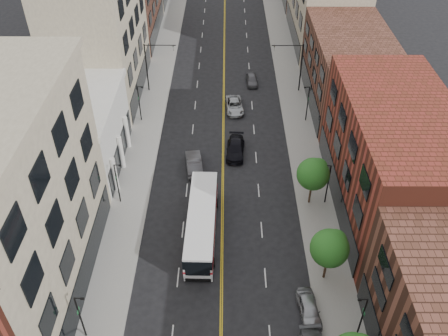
{
  "coord_description": "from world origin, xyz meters",
  "views": [
    {
      "loc": [
        0.35,
        -13.36,
        35.06
      ],
      "look_at": [
        0.16,
        23.76,
        5.0
      ],
      "focal_mm": 38.0,
      "sensor_mm": 36.0,
      "label": 1
    }
  ],
  "objects_px": {
    "car_lane_behind": "(194,163)",
    "car_lane_c": "(252,80)",
    "car_lane_b": "(234,106)",
    "car_lane_a": "(235,149)",
    "car_parked_far": "(309,309)",
    "city_bus": "(202,221)"
  },
  "relations": [
    {
      "from": "car_lane_behind",
      "to": "car_lane_c",
      "type": "xyz_separation_m",
      "value": [
        7.56,
        20.42,
        -0.15
      ]
    },
    {
      "from": "car_lane_behind",
      "to": "car_lane_b",
      "type": "bearing_deg",
      "value": -118.52
    },
    {
      "from": "car_lane_a",
      "to": "car_lane_b",
      "type": "xyz_separation_m",
      "value": [
        0.0,
        10.01,
        -0.05
      ]
    },
    {
      "from": "car_parked_far",
      "to": "city_bus",
      "type": "bearing_deg",
      "value": 130.23
    },
    {
      "from": "car_lane_b",
      "to": "car_lane_c",
      "type": "relative_size",
      "value": 1.28
    },
    {
      "from": "car_parked_far",
      "to": "car_lane_a",
      "type": "height_order",
      "value": "car_lane_a"
    },
    {
      "from": "car_lane_b",
      "to": "car_lane_c",
      "type": "xyz_separation_m",
      "value": [
        2.69,
        7.49,
        -0.03
      ]
    },
    {
      "from": "car_lane_behind",
      "to": "car_lane_b",
      "type": "relative_size",
      "value": 0.98
    },
    {
      "from": "car_lane_behind",
      "to": "car_lane_c",
      "type": "bearing_deg",
      "value": -118.2
    },
    {
      "from": "city_bus",
      "to": "car_parked_far",
      "type": "relative_size",
      "value": 2.96
    },
    {
      "from": "car_parked_far",
      "to": "car_lane_b",
      "type": "distance_m",
      "value": 33.07
    },
    {
      "from": "car_parked_far",
      "to": "car_lane_behind",
      "type": "relative_size",
      "value": 0.83
    },
    {
      "from": "car_parked_far",
      "to": "car_lane_c",
      "type": "relative_size",
      "value": 1.04
    },
    {
      "from": "car_parked_far",
      "to": "car_lane_a",
      "type": "relative_size",
      "value": 0.79
    },
    {
      "from": "car_parked_far",
      "to": "car_lane_behind",
      "type": "height_order",
      "value": "car_lane_behind"
    },
    {
      "from": "car_lane_behind",
      "to": "car_lane_c",
      "type": "relative_size",
      "value": 1.26
    },
    {
      "from": "car_lane_a",
      "to": "city_bus",
      "type": "bearing_deg",
      "value": -100.98
    },
    {
      "from": "city_bus",
      "to": "car_lane_behind",
      "type": "relative_size",
      "value": 2.44
    },
    {
      "from": "car_lane_behind",
      "to": "car_lane_b",
      "type": "xyz_separation_m",
      "value": [
        4.87,
        12.93,
        -0.12
      ]
    },
    {
      "from": "car_lane_behind",
      "to": "car_lane_c",
      "type": "height_order",
      "value": "car_lane_behind"
    },
    {
      "from": "city_bus",
      "to": "car_lane_a",
      "type": "distance_m",
      "value": 13.85
    },
    {
      "from": "car_lane_a",
      "to": "car_lane_b",
      "type": "distance_m",
      "value": 10.01
    }
  ]
}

